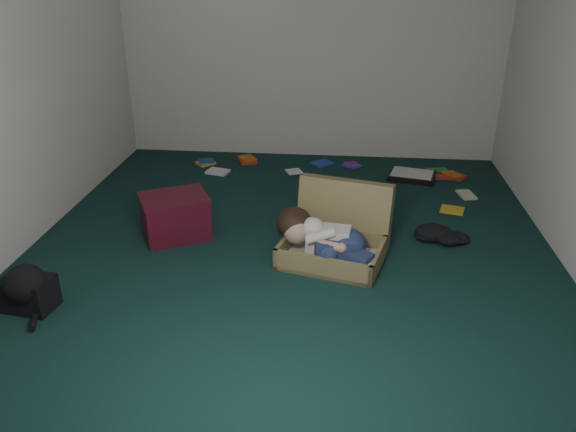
# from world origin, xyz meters

# --- Properties ---
(floor) EXTENTS (4.50, 4.50, 0.00)m
(floor) POSITION_xyz_m (0.00, 0.00, 0.00)
(floor) COLOR #0E2A27
(floor) RESTS_ON ground
(wall_back) EXTENTS (4.50, 0.00, 4.50)m
(wall_back) POSITION_xyz_m (0.00, 2.25, 1.30)
(wall_back) COLOR silver
(wall_back) RESTS_ON ground
(wall_front) EXTENTS (4.50, 0.00, 4.50)m
(wall_front) POSITION_xyz_m (0.00, -2.25, 1.30)
(wall_front) COLOR silver
(wall_front) RESTS_ON ground
(wall_left) EXTENTS (0.00, 4.50, 4.50)m
(wall_left) POSITION_xyz_m (-2.00, 0.00, 1.30)
(wall_left) COLOR silver
(wall_left) RESTS_ON ground
(suitcase) EXTENTS (0.87, 0.86, 0.53)m
(suitcase) POSITION_xyz_m (0.36, -0.03, 0.16)
(suitcase) COLOR olive
(suitcase) RESTS_ON floor
(person) EXTENTS (0.73, 0.51, 0.33)m
(person) POSITION_xyz_m (0.26, -0.19, 0.20)
(person) COLOR white
(person) RESTS_ON suitcase
(maroon_bin) EXTENTS (0.63, 0.59, 0.35)m
(maroon_bin) POSITION_xyz_m (-0.92, 0.13, 0.18)
(maroon_bin) COLOR #460E1B
(maroon_bin) RESTS_ON floor
(backpack) EXTENTS (0.43, 0.37, 0.24)m
(backpack) POSITION_xyz_m (-1.57, -0.94, 0.12)
(backpack) COLOR black
(backpack) RESTS_ON floor
(clothing_pile) EXTENTS (0.41, 0.34, 0.12)m
(clothing_pile) POSITION_xyz_m (1.18, 0.30, 0.06)
(clothing_pile) COLOR black
(clothing_pile) RESTS_ON floor
(paper_tray) EXTENTS (0.51, 0.42, 0.06)m
(paper_tray) POSITION_xyz_m (1.08, 1.61, 0.03)
(paper_tray) COLOR black
(paper_tray) RESTS_ON floor
(book_scatter) EXTENTS (2.81, 1.33, 0.02)m
(book_scatter) POSITION_xyz_m (0.51, 1.65, 0.01)
(book_scatter) COLOR gold
(book_scatter) RESTS_ON floor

